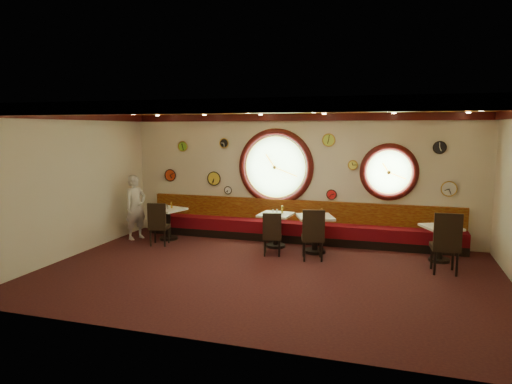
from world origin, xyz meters
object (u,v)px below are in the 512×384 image
object	(u,v)px
table_c	(315,229)
condiment_b_bottle	(282,210)
condiment_b_pepper	(277,212)
waiter	(136,207)
chair_b	(272,231)
chair_c	(313,231)
table_a	(168,220)
condiment_c_bottle	(322,212)
table_b	(276,226)
condiment_c_salt	(314,214)
condiment_d_pepper	(445,225)
condiment_b_salt	(273,211)
condiment_c_pepper	(313,215)
condiment_a_salt	(166,206)
condiment_d_salt	(439,223)
chair_d	(446,239)
condiment_a_pepper	(168,207)
table_d	(440,239)
condiment_d_bottle	(448,222)
chair_a	(158,221)
condiment_a_bottle	(172,205)

from	to	relation	value
table_c	condiment_b_bottle	xyz separation A→B (m)	(-0.85, 0.31, 0.36)
condiment_b_pepper	waiter	world-z (taller)	waiter
chair_b	chair_c	distance (m)	0.95
table_a	table_c	distance (m)	3.82
chair_c	condiment_c_bottle	xyz separation A→B (m)	(0.05, 0.79, 0.29)
table_b	condiment_c_salt	distance (m)	1.06
condiment_d_pepper	waiter	xyz separation A→B (m)	(-7.40, -0.08, 0.01)
chair_b	table_b	bearing A→B (deg)	85.83
condiment_b_salt	condiment_c_pepper	world-z (taller)	condiment_c_pepper
condiment_c_pepper	waiter	world-z (taller)	waiter
condiment_a_salt	condiment_d_salt	world-z (taller)	condiment_a_salt
chair_d	condiment_a_pepper	size ratio (longest dim) A/B	7.09
condiment_a_salt	waiter	world-z (taller)	waiter
table_c	waiter	world-z (taller)	waiter
table_b	condiment_a_pepper	world-z (taller)	condiment_a_pepper
chair_c	condiment_a_salt	xyz separation A→B (m)	(-3.94, 0.82, 0.21)
condiment_b_bottle	condiment_b_pepper	bearing A→B (deg)	-134.07
condiment_b_pepper	condiment_d_pepper	xyz separation A→B (m)	(3.72, -0.17, -0.05)
condiment_b_salt	condiment_b_bottle	world-z (taller)	condiment_b_bottle
table_d	condiment_c_bottle	world-z (taller)	condiment_c_bottle
table_a	condiment_d_bottle	size ratio (longest dim) A/B	5.64
chair_a	condiment_a_salt	xyz separation A→B (m)	(-0.13, 0.66, 0.25)
condiment_a_bottle	condiment_d_bottle	xyz separation A→B (m)	(6.57, -0.00, -0.03)
chair_b	chair_d	size ratio (longest dim) A/B	0.80
condiment_c_salt	waiter	distance (m)	4.61
condiment_b_salt	condiment_c_bottle	world-z (taller)	condiment_c_bottle
table_a	chair_a	distance (m)	0.65
chair_b	condiment_a_salt	bearing A→B (deg)	154.00
chair_d	condiment_a_pepper	xyz separation A→B (m)	(-6.49, 0.88, 0.16)
condiment_b_pepper	waiter	xyz separation A→B (m)	(-3.68, -0.25, -0.04)
table_a	table_c	size ratio (longest dim) A/B	0.91
condiment_a_salt	condiment_d_salt	xyz separation A→B (m)	(6.51, -0.04, -0.04)
condiment_c_salt	condiment_d_pepper	distance (m)	2.79
condiment_c_salt	chair_d	bearing A→B (deg)	-16.93
table_b	condiment_a_salt	xyz separation A→B (m)	(-2.88, -0.07, 0.35)
condiment_b_bottle	waiter	xyz separation A→B (m)	(-3.79, -0.35, -0.08)
chair_d	condiment_d_bottle	xyz separation A→B (m)	(0.13, 1.03, 0.15)
waiter	condiment_d_pepper	bearing A→B (deg)	-67.30
condiment_a_salt	waiter	bearing A→B (deg)	-166.07
chair_a	condiment_a_salt	bearing A→B (deg)	89.26
chair_b	condiment_b_salt	world-z (taller)	chair_b
condiment_c_bottle	table_d	bearing A→B (deg)	-0.80
table_c	condiment_c_pepper	size ratio (longest dim) A/B	11.46
waiter	condiment_c_pepper	bearing A→B (deg)	-68.56
chair_b	chair_c	bearing A→B (deg)	-19.46
condiment_a_pepper	condiment_b_pepper	bearing A→B (deg)	3.08
chair_a	chair_c	xyz separation A→B (m)	(3.81, -0.15, 0.04)
table_c	condiment_c_pepper	bearing A→B (deg)	-108.96
table_b	chair_b	world-z (taller)	chair_b
chair_a	condiment_c_salt	distance (m)	3.76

